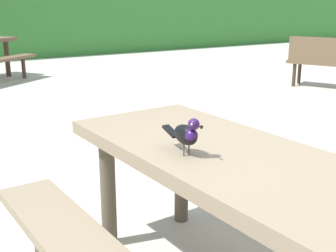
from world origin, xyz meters
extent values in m
cube|color=#84725B|center=(0.08, 0.06, 0.70)|extent=(0.86, 1.84, 0.07)
cylinder|color=brown|center=(-0.23, 0.75, 0.33)|extent=(0.09, 0.09, 0.67)
cylinder|color=brown|center=(0.31, 0.78, 0.33)|extent=(0.09, 0.09, 0.67)
cylinder|color=brown|center=(-0.66, 0.66, 0.20)|extent=(0.07, 0.07, 0.39)
cube|color=#84725B|center=(0.78, 0.10, 0.41)|extent=(0.38, 1.72, 0.05)
cylinder|color=brown|center=(0.74, 0.74, 0.20)|extent=(0.07, 0.07, 0.39)
ellipsoid|color=black|center=(-0.12, 0.11, 0.84)|extent=(0.07, 0.15, 0.09)
ellipsoid|color=#2D144C|center=(-0.11, 0.07, 0.84)|extent=(0.06, 0.07, 0.06)
sphere|color=#2D144C|center=(-0.11, 0.05, 0.90)|extent=(0.05, 0.05, 0.05)
sphere|color=#EAE08C|center=(-0.09, 0.04, 0.90)|extent=(0.01, 0.01, 0.01)
sphere|color=#EAE08C|center=(-0.13, 0.04, 0.90)|extent=(0.01, 0.01, 0.01)
cone|color=black|center=(-0.11, 0.01, 0.90)|extent=(0.02, 0.03, 0.02)
cube|color=black|center=(-0.12, 0.23, 0.82)|extent=(0.04, 0.10, 0.04)
cylinder|color=#47423D|center=(-0.10, 0.10, 0.77)|extent=(0.01, 0.01, 0.05)
cylinder|color=#47423D|center=(-0.13, 0.10, 0.77)|extent=(0.01, 0.01, 0.05)
cylinder|color=#423324|center=(0.65, 7.36, 0.33)|extent=(0.09, 0.09, 0.67)
cylinder|color=#423324|center=(0.84, 6.97, 0.20)|extent=(0.07, 0.07, 0.39)
cube|color=brown|center=(4.94, 3.34, 0.41)|extent=(1.01, 1.45, 0.05)
cube|color=brown|center=(4.77, 3.26, 0.64)|extent=(0.63, 1.22, 0.40)
cylinder|color=#3D2F21|center=(4.83, 3.92, 0.20)|extent=(0.06, 0.06, 0.39)
cylinder|color=#3D2F21|center=(4.56, 3.78, 0.20)|extent=(0.06, 0.06, 0.39)
camera|label=1|loc=(-1.17, -1.46, 1.41)|focal=47.40mm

